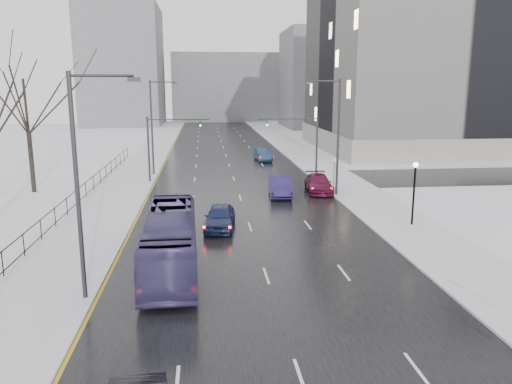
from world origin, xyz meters
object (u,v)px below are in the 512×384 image
object	(u,v)px
no_uturn_sign	(334,163)
sedan_center_near	(220,217)
sedan_right_far	(319,183)
sedan_right_distant	(263,154)
lamppost_r_mid	(414,184)
mast_signal_right	(306,140)
streetlight_l_far	(154,123)
mast_signal_left	(159,141)
tree_park_e	(34,193)
streetlight_l_near	(82,177)
bus	(171,241)
sedan_right_near	(280,186)
streetlight_r_mid	(336,131)

from	to	relation	value
no_uturn_sign	sedan_center_near	size ratio (longest dim) A/B	0.57
sedan_right_far	sedan_right_distant	world-z (taller)	sedan_right_distant
lamppost_r_mid	no_uturn_sign	size ratio (longest dim) A/B	1.59
no_uturn_sign	sedan_right_far	size ratio (longest dim) A/B	0.50
mast_signal_right	lamppost_r_mid	bearing A→B (deg)	-78.46
streetlight_l_far	sedan_right_distant	size ratio (longest dim) A/B	2.07
streetlight_l_far	mast_signal_left	distance (m)	4.36
lamppost_r_mid	mast_signal_right	size ratio (longest dim) A/B	0.66
mast_signal_right	sedan_right_far	distance (m)	7.14
tree_park_e	streetlight_l_far	bearing A→B (deg)	38.57
sedan_center_near	lamppost_r_mid	bearing A→B (deg)	3.42
streetlight_l_far	sedan_right_far	distance (m)	19.13
sedan_right_far	streetlight_l_near	bearing A→B (deg)	-120.33
mast_signal_right	mast_signal_left	size ratio (longest dim) A/B	1.00
streetlight_l_near	mast_signal_left	world-z (taller)	streetlight_l_near
streetlight_l_near	streetlight_l_far	world-z (taller)	same
streetlight_l_far	no_uturn_sign	xyz separation A→B (m)	(17.37, -8.00, -3.32)
mast_signal_left	bus	distance (m)	24.81
tree_park_e	bus	size ratio (longest dim) A/B	1.23
sedan_center_near	sedan_right_near	bearing A→B (deg)	66.90
mast_signal_left	streetlight_r_mid	bearing A→B (deg)	-27.31
mast_signal_left	sedan_right_near	world-z (taller)	mast_signal_left
sedan_right_near	sedan_right_far	xyz separation A→B (m)	(3.70, 1.24, -0.08)
sedan_right_distant	streetlight_l_far	bearing A→B (deg)	-148.41
streetlight_r_mid	mast_signal_right	world-z (taller)	streetlight_r_mid
sedan_right_near	bus	bearing A→B (deg)	-111.53
streetlight_l_far	sedan_right_distant	xyz separation A→B (m)	(12.67, 9.38, -4.78)
streetlight_l_far	mast_signal_left	xyz separation A→B (m)	(0.84, -4.00, -1.51)
streetlight_l_far	no_uturn_sign	distance (m)	19.41
mast_signal_right	bus	xyz separation A→B (m)	(-12.13, -24.55, -2.54)
bus	sedan_right_distant	bearing A→B (deg)	74.66
streetlight_r_mid	streetlight_l_near	xyz separation A→B (m)	(-16.33, -20.00, 0.00)
sedan_center_near	sedan_right_far	distance (m)	14.32
bus	streetlight_l_far	bearing A→B (deg)	95.17
streetlight_l_far	bus	bearing A→B (deg)	-83.27
streetlight_r_mid	streetlight_l_far	world-z (taller)	same
streetlight_r_mid	sedan_center_near	distance (m)	14.59
lamppost_r_mid	sedan_right_near	bearing A→B (deg)	125.73
streetlight_l_far	mast_signal_left	size ratio (longest dim) A/B	1.54
no_uturn_sign	sedan_right_far	world-z (taller)	no_uturn_sign
tree_park_e	mast_signal_right	distance (m)	26.16
no_uturn_sign	streetlight_l_near	bearing A→B (deg)	-125.89
mast_signal_left	sedan_right_distant	size ratio (longest dim) A/B	1.35
streetlight_r_mid	sedan_right_distant	world-z (taller)	streetlight_r_mid
streetlight_r_mid	lamppost_r_mid	world-z (taller)	streetlight_r_mid
tree_park_e	streetlight_r_mid	size ratio (longest dim) A/B	1.35
sedan_right_near	sedan_right_distant	distance (m)	20.98
sedan_right_distant	streetlight_r_mid	bearing A→B (deg)	-85.21
streetlight_l_near	sedan_right_distant	bearing A→B (deg)	72.98
streetlight_r_mid	sedan_right_near	world-z (taller)	streetlight_r_mid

